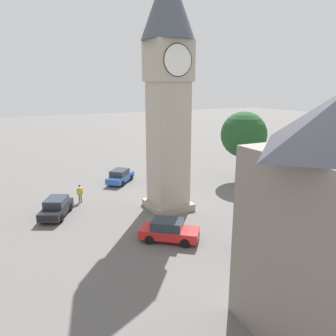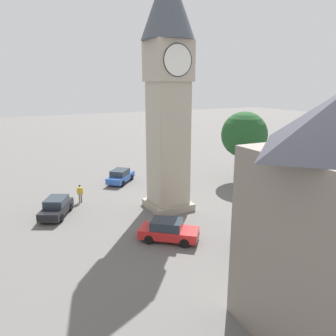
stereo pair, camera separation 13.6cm
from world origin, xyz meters
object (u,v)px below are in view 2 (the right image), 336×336
object	(u,v)px
tree	(244,135)
car_white_side	(56,207)
car_blue_kerb	(120,176)
car_red_corner	(168,230)
clock_tower	(168,72)
car_silver_kerb	(263,243)
car_black_far	(278,198)
pedestrian	(80,192)

from	to	relation	value
tree	car_white_side	bearing A→B (deg)	-176.42
car_blue_kerb	car_red_corner	xyz separation A→B (m)	(-1.66, -14.83, 0.00)
clock_tower	tree	bearing A→B (deg)	18.80
clock_tower	car_silver_kerb	size ratio (longest dim) A/B	4.69
car_silver_kerb	car_white_side	bearing A→B (deg)	130.36
car_blue_kerb	car_red_corner	size ratio (longest dim) A/B	0.97
car_black_far	tree	size ratio (longest dim) A/B	0.56
car_blue_kerb	car_silver_kerb	distance (m)	19.51
clock_tower	car_blue_kerb	distance (m)	14.30
car_white_side	car_red_corner	bearing A→B (deg)	-52.88
pedestrian	tree	world-z (taller)	tree
car_blue_kerb	tree	world-z (taller)	tree
car_silver_kerb	car_white_side	distance (m)	16.70
car_white_side	tree	xyz separation A→B (m)	(20.76, 1.30, 4.47)
car_red_corner	tree	size ratio (longest dim) A/B	0.54
car_blue_kerb	car_silver_kerb	size ratio (longest dim) A/B	0.98
car_silver_kerb	car_red_corner	distance (m)	6.38
car_silver_kerb	tree	distance (m)	17.76
car_silver_kerb	clock_tower	bearing A→B (deg)	99.59
car_white_side	car_blue_kerb	bearing A→B (deg)	39.73
car_white_side	pedestrian	distance (m)	3.44
clock_tower	car_blue_kerb	bearing A→B (deg)	97.41
car_white_side	car_black_far	world-z (taller)	same
car_blue_kerb	car_silver_kerb	xyz separation A→B (m)	(2.90, -19.30, 0.00)
car_blue_kerb	pedestrian	distance (m)	6.87
car_white_side	tree	bearing A→B (deg)	3.58
tree	pedestrian	bearing A→B (deg)	176.73
car_blue_kerb	car_red_corner	distance (m)	14.93
car_white_side	car_silver_kerb	bearing A→B (deg)	-49.64
clock_tower	pedestrian	bearing A→B (deg)	142.86
pedestrian	tree	size ratio (longest dim) A/B	0.22
tree	car_red_corner	bearing A→B (deg)	-146.63
pedestrian	clock_tower	bearing A→B (deg)	-37.14
clock_tower	car_white_side	size ratio (longest dim) A/B	4.49
car_silver_kerb	car_blue_kerb	bearing A→B (deg)	98.55
car_black_far	car_blue_kerb	bearing A→B (deg)	127.30
car_silver_kerb	tree	world-z (taller)	tree
car_silver_kerb	car_red_corner	bearing A→B (deg)	135.63
clock_tower	car_white_side	bearing A→B (deg)	163.69
clock_tower	car_white_side	xyz separation A→B (m)	(-9.11, 2.67, -10.85)
car_blue_kerb	car_black_far	distance (m)	16.84
car_white_side	pedestrian	size ratio (longest dim) A/B	2.62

